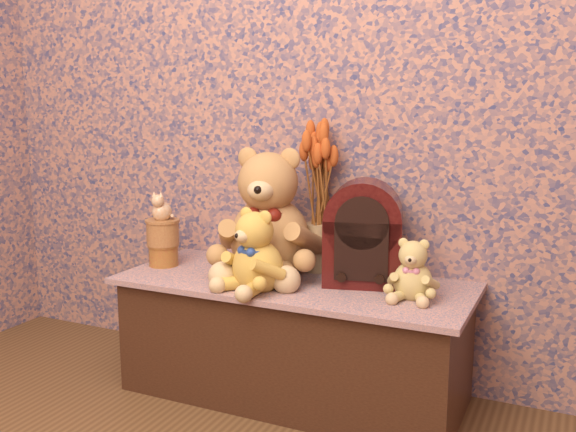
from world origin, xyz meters
name	(u,v)px	position (x,y,z in m)	size (l,w,h in m)	color
display_shelf	(294,338)	(0.00, 1.25, 0.22)	(1.25, 0.53, 0.43)	#3B4F7A
teddy_large	(270,207)	(-0.12, 1.29, 0.68)	(0.39, 0.47, 0.50)	#AE7943
teddy_medium	(258,246)	(-0.07, 1.10, 0.58)	(0.23, 0.28, 0.30)	gold
teddy_small	(413,266)	(0.43, 1.22, 0.54)	(0.17, 0.20, 0.21)	tan
cathedral_radio	(363,232)	(0.23, 1.32, 0.61)	(0.26, 0.19, 0.36)	#36090A
ceramic_vase	(319,247)	(0.03, 1.41, 0.52)	(0.11, 0.11, 0.18)	tan
dried_stalks	(319,172)	(0.03, 1.41, 0.80)	(0.20, 0.20, 0.38)	#C0501E
biscuit_tin_lower	(164,255)	(-0.54, 1.23, 0.47)	(0.11, 0.11, 0.08)	#AC9232
biscuit_tin_upper	(163,232)	(-0.54, 1.23, 0.56)	(0.12, 0.12, 0.10)	tan
cat_figurine	(162,205)	(-0.54, 1.23, 0.67)	(0.08, 0.09, 0.11)	silver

